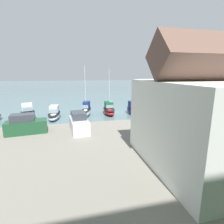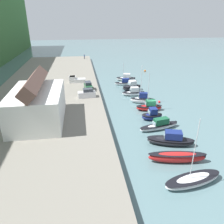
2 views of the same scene
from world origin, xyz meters
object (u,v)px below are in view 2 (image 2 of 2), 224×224
(moored_boat_6, at_px, (142,99))
(parked_car_2, at_px, (87,94))
(person_on_quay, at_px, (84,56))
(moored_boat_0, at_px, (193,180))
(moored_boat_4, at_px, (152,115))
(moored_boat_1, at_px, (177,157))
(moored_boat_2, at_px, (171,140))
(moored_boat_7, at_px, (134,93))
(parked_car_1, at_px, (88,86))
(moored_boat_5, at_px, (149,107))
(mooring_buoy_1, at_px, (159,102))
(pickup_truck_0, at_px, (76,80))
(moored_boat_10, at_px, (126,78))
(mooring_buoy_0, at_px, (145,71))
(moored_boat_3, at_px, (159,125))
(moored_boat_9, at_px, (125,83))
(moored_boat_8, at_px, (132,87))

(moored_boat_6, relative_size, parked_car_2, 2.15)
(person_on_quay, bearing_deg, moored_boat_0, -171.98)
(moored_boat_4, bearing_deg, moored_boat_1, 176.61)
(parked_car_2, bearing_deg, moored_boat_2, -153.12)
(moored_boat_6, bearing_deg, moored_boat_7, 22.90)
(parked_car_1, height_order, person_on_quay, parked_car_1)
(moored_boat_5, height_order, mooring_buoy_1, moored_boat_5)
(pickup_truck_0, distance_m, person_on_quay, 38.01)
(parked_car_1, height_order, pickup_truck_0, parked_car_1)
(mooring_buoy_1, bearing_deg, pickup_truck_0, 52.40)
(moored_boat_5, xyz_separation_m, moored_boat_6, (4.49, 0.45, 0.11))
(moored_boat_5, relative_size, moored_boat_10, 1.32)
(parked_car_1, xyz_separation_m, pickup_truck_0, (7.60, 3.35, -0.10))
(moored_boat_10, xyz_separation_m, mooring_buoy_1, (-21.09, -4.10, -0.53))
(mooring_buoy_0, bearing_deg, moored_boat_3, 167.25)
(moored_boat_1, bearing_deg, moored_boat_9, 8.34)
(moored_boat_1, bearing_deg, mooring_buoy_0, -2.96)
(moored_boat_8, bearing_deg, moored_boat_1, 166.71)
(moored_boat_6, distance_m, parked_car_2, 13.63)
(moored_boat_6, distance_m, moored_boat_8, 10.27)
(moored_boat_4, bearing_deg, moored_boat_7, 0.97)
(moored_boat_8, relative_size, moored_boat_9, 0.88)
(moored_boat_0, relative_size, moored_boat_5, 1.07)
(moored_boat_2, height_order, moored_boat_3, moored_boat_2)
(moored_boat_0, distance_m, moored_boat_6, 28.39)
(moored_boat_6, distance_m, person_on_quay, 54.65)
(moored_boat_4, height_order, moored_boat_9, moored_boat_9)
(moored_boat_10, distance_m, pickup_truck_0, 17.27)
(mooring_buoy_0, bearing_deg, moored_boat_0, 169.63)
(pickup_truck_0, relative_size, mooring_buoy_0, 6.78)
(moored_boat_1, distance_m, parked_car_2, 28.51)
(moored_boat_1, height_order, moored_boat_10, moored_boat_10)
(moored_boat_8, distance_m, person_on_quay, 44.65)
(moored_boat_8, bearing_deg, person_on_quay, 4.39)
(moored_boat_0, height_order, moored_boat_2, moored_boat_0)
(pickup_truck_0, bearing_deg, mooring_buoy_0, -55.68)
(moored_boat_1, height_order, moored_boat_6, moored_boat_6)
(moored_boat_9, xyz_separation_m, person_on_quay, (37.37, 11.39, 1.94))
(moored_boat_6, bearing_deg, moored_boat_3, -166.14)
(person_on_quay, bearing_deg, moored_boat_6, -166.69)
(pickup_truck_0, distance_m, mooring_buoy_1, 25.90)
(moored_boat_9, bearing_deg, parked_car_2, 144.74)
(moored_boat_0, bearing_deg, parked_car_1, 6.72)
(moored_boat_6, bearing_deg, pickup_truck_0, 61.77)
(moored_boat_4, distance_m, parked_car_1, 21.06)
(moored_boat_2, relative_size, parked_car_1, 1.87)
(moored_boat_5, distance_m, pickup_truck_0, 25.89)
(moored_boat_1, relative_size, moored_boat_9, 1.30)
(moored_boat_2, bearing_deg, parked_car_1, 41.27)
(moored_boat_7, xyz_separation_m, moored_boat_9, (10.00, 0.42, -0.11))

